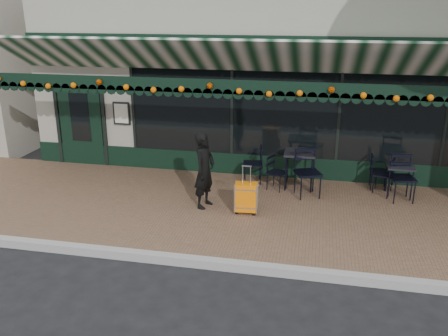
% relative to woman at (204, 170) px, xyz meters
% --- Properties ---
extents(ground, '(80.00, 80.00, 0.00)m').
position_rel_woman_xyz_m(ground, '(1.16, -1.95, -0.91)').
color(ground, black).
rests_on(ground, ground).
extents(sidewalk, '(18.00, 4.00, 0.15)m').
position_rel_woman_xyz_m(sidewalk, '(1.16, 0.05, -0.83)').
color(sidewalk, brown).
rests_on(sidewalk, ground).
extents(curb, '(18.00, 0.16, 0.15)m').
position_rel_woman_xyz_m(curb, '(1.16, -2.03, -0.83)').
color(curb, '#9E9E99').
rests_on(curb, ground).
extents(restaurant_building, '(12.00, 9.60, 4.50)m').
position_rel_woman_xyz_m(restaurant_building, '(1.16, 5.89, 1.36)').
color(restaurant_building, '#A2998C').
rests_on(restaurant_building, ground).
extents(woman, '(0.50, 0.63, 1.52)m').
position_rel_woman_xyz_m(woman, '(0.00, 0.00, 0.00)').
color(woman, black).
rests_on(woman, sidewalk).
extents(suitcase, '(0.44, 0.26, 0.96)m').
position_rel_woman_xyz_m(suitcase, '(0.86, -0.17, -0.44)').
color(suitcase, orange).
rests_on(suitcase, sidewalk).
extents(cafe_table_a, '(0.55, 0.55, 0.67)m').
position_rel_woman_xyz_m(cafe_table_a, '(3.85, 1.35, -0.15)').
color(cafe_table_a, black).
rests_on(cafe_table_a, sidewalk).
extents(cafe_table_b, '(0.66, 0.66, 0.81)m').
position_rel_woman_xyz_m(cafe_table_b, '(1.78, 1.43, -0.03)').
color(cafe_table_b, black).
rests_on(cafe_table_b, sidewalk).
extents(chair_a_left, '(0.49, 0.49, 0.80)m').
position_rel_woman_xyz_m(chair_a_left, '(3.55, 1.48, -0.36)').
color(chair_a_left, black).
rests_on(chair_a_left, sidewalk).
extents(chair_a_right, '(0.39, 0.39, 0.77)m').
position_rel_woman_xyz_m(chair_a_right, '(3.48, 1.69, -0.37)').
color(chair_a_right, black).
rests_on(chair_a_right, sidewalk).
extents(chair_a_front, '(0.55, 0.55, 0.95)m').
position_rel_woman_xyz_m(chair_a_front, '(3.88, 1.09, -0.28)').
color(chair_a_front, black).
rests_on(chair_a_front, sidewalk).
extents(chair_b_left, '(0.50, 0.50, 0.85)m').
position_rel_woman_xyz_m(chair_b_left, '(0.74, 1.54, -0.33)').
color(chair_b_left, black).
rests_on(chair_b_left, sidewalk).
extents(chair_b_right, '(0.49, 0.49, 0.75)m').
position_rel_woman_xyz_m(chair_b_right, '(1.32, 1.21, -0.38)').
color(chair_b_right, black).
rests_on(chair_b_right, sidewalk).
extents(chair_b_front, '(0.65, 0.65, 1.00)m').
position_rel_woman_xyz_m(chair_b_front, '(1.98, 0.95, -0.26)').
color(chair_b_front, black).
rests_on(chair_b_front, sidewalk).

